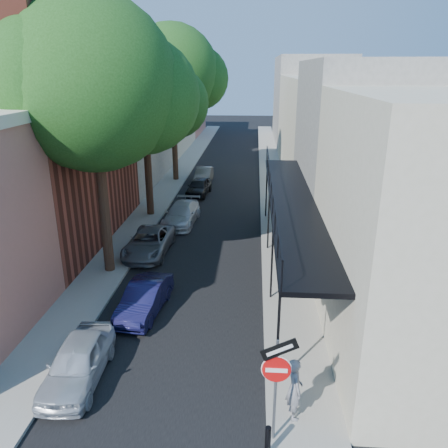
% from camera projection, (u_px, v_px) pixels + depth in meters
% --- Properties ---
extents(road_surface, '(6.00, 64.00, 0.01)m').
position_uv_depth(road_surface, '(225.00, 173.00, 38.11)').
color(road_surface, black).
rests_on(road_surface, ground).
extents(sidewalk_left, '(2.00, 64.00, 0.12)m').
position_uv_depth(sidewalk_left, '(180.00, 172.00, 38.35)').
color(sidewalk_left, gray).
rests_on(sidewalk_left, ground).
extents(sidewalk_right, '(2.00, 64.00, 0.12)m').
position_uv_depth(sidewalk_right, '(271.00, 173.00, 37.83)').
color(sidewalk_right, gray).
rests_on(sidewalk_right, ground).
extents(buildings_left, '(10.10, 59.10, 12.00)m').
position_uv_depth(buildings_left, '(111.00, 116.00, 35.91)').
color(buildings_left, '#B96E5E').
rests_on(buildings_left, ground).
extents(buildings_right, '(9.80, 55.00, 10.00)m').
position_uv_depth(buildings_right, '(335.00, 123.00, 35.55)').
color(buildings_right, beige).
rests_on(buildings_right, ground).
extents(sign_post, '(0.89, 0.17, 2.99)m').
position_uv_depth(sign_post, '(277.00, 373.00, 9.94)').
color(sign_post, '#595B60').
rests_on(sign_post, ground).
extents(bollard, '(0.14, 0.14, 0.80)m').
position_uv_depth(bollard, '(268.00, 441.00, 10.02)').
color(bollard, black).
rests_on(bollard, sidewalk_right).
extents(oak_near, '(7.48, 6.80, 11.42)m').
position_uv_depth(oak_near, '(106.00, 88.00, 17.14)').
color(oak_near, '#382116').
rests_on(oak_near, ground).
extents(oak_mid, '(6.60, 6.00, 10.20)m').
position_uv_depth(oak_mid, '(151.00, 97.00, 24.91)').
color(oak_mid, '#382116').
rests_on(oak_mid, ground).
extents(oak_far, '(7.70, 7.00, 11.90)m').
position_uv_depth(oak_far, '(178.00, 73.00, 32.99)').
color(oak_far, '#382116').
rests_on(oak_far, ground).
extents(parked_car_a, '(1.55, 3.62, 1.22)m').
position_uv_depth(parked_car_a, '(78.00, 362.00, 12.59)').
color(parked_car_a, '#A3ABB5').
rests_on(parked_car_a, ground).
extents(parked_car_b, '(1.60, 3.60, 1.15)m').
position_uv_depth(parked_car_b, '(145.00, 298.00, 16.13)').
color(parked_car_b, '#13123A').
rests_on(parked_car_b, ground).
extents(parked_car_c, '(2.04, 4.23, 1.16)m').
position_uv_depth(parked_car_c, '(149.00, 242.00, 21.31)').
color(parked_car_c, slate).
rests_on(parked_car_c, ground).
extents(parked_car_d, '(1.97, 4.26, 1.21)m').
position_uv_depth(parked_car_d, '(182.00, 214.00, 25.45)').
color(parked_car_d, silver).
rests_on(parked_car_d, ground).
extents(parked_car_e, '(1.76, 3.63, 1.19)m').
position_uv_depth(parked_car_e, '(199.00, 187.00, 31.28)').
color(parked_car_e, black).
rests_on(parked_car_e, ground).
extents(parked_car_f, '(1.26, 3.51, 1.15)m').
position_uv_depth(parked_car_f, '(204.00, 175.00, 34.87)').
color(parked_car_f, '#6D665C').
rests_on(parked_car_f, ground).
extents(pedestrian, '(0.53, 0.70, 1.71)m').
position_uv_depth(pedestrian, '(294.00, 388.00, 11.01)').
color(pedestrian, gray).
rests_on(pedestrian, sidewalk_right).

